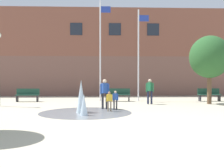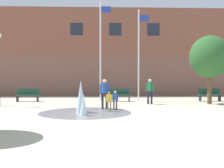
{
  "view_description": "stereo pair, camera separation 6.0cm",
  "coord_description": "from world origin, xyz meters",
  "px_view_note": "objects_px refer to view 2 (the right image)",
  "views": [
    {
      "loc": [
        -1.2,
        -8.19,
        1.66
      ],
      "look_at": [
        -0.59,
        7.26,
        1.3
      ],
      "focal_mm": 42.0,
      "sensor_mm": 36.0,
      "label": 1
    },
    {
      "loc": [
        -1.14,
        -8.19,
        1.66
      ],
      "look_at": [
        -0.59,
        7.26,
        1.3
      ],
      "focal_mm": 42.0,
      "sensor_mm": 36.0,
      "label": 2
    }
  ],
  "objects_px": {
    "park_bench_far_left": "(28,95)",
    "flagpole_left": "(101,48)",
    "park_bench_far_right": "(209,94)",
    "adult_in_red": "(150,89)",
    "flagpole_right": "(139,52)",
    "street_tree_near_building": "(210,57)",
    "park_bench_under_right_flagpole": "(119,95)",
    "child_with_pink_shirt": "(115,99)",
    "adult_near_bench": "(105,91)",
    "child_running": "(109,100)"
  },
  "relations": [
    {
      "from": "park_bench_far_left",
      "to": "flagpole_left",
      "type": "bearing_deg",
      "value": 5.24
    },
    {
      "from": "park_bench_far_left",
      "to": "flagpole_left",
      "type": "xyz_separation_m",
      "value": [
        5.12,
        0.47,
        3.37
      ]
    },
    {
      "from": "park_bench_far_right",
      "to": "adult_in_red",
      "type": "xyz_separation_m",
      "value": [
        -4.63,
        -1.95,
        0.45
      ]
    },
    {
      "from": "flagpole_right",
      "to": "street_tree_near_building",
      "type": "distance_m",
      "value": 4.92
    },
    {
      "from": "park_bench_under_right_flagpole",
      "to": "child_with_pink_shirt",
      "type": "height_order",
      "value": "child_with_pink_shirt"
    },
    {
      "from": "park_bench_far_right",
      "to": "adult_in_red",
      "type": "bearing_deg",
      "value": -157.13
    },
    {
      "from": "child_with_pink_shirt",
      "to": "adult_in_red",
      "type": "height_order",
      "value": "adult_in_red"
    },
    {
      "from": "adult_near_bench",
      "to": "park_bench_far_left",
      "type": "bearing_deg",
      "value": -74.12
    },
    {
      "from": "park_bench_under_right_flagpole",
      "to": "park_bench_far_right",
      "type": "bearing_deg",
      "value": -1.31
    },
    {
      "from": "park_bench_far_left",
      "to": "adult_in_red",
      "type": "xyz_separation_m",
      "value": [
        8.23,
        -2.08,
        0.45
      ]
    },
    {
      "from": "child_running",
      "to": "adult_in_red",
      "type": "bearing_deg",
      "value": 34.89
    },
    {
      "from": "child_running",
      "to": "flagpole_left",
      "type": "distance_m",
      "value": 6.91
    },
    {
      "from": "child_with_pink_shirt",
      "to": "flagpole_right",
      "type": "xyz_separation_m",
      "value": [
        2.0,
        5.43,
        2.96
      ]
    },
    {
      "from": "adult_in_red",
      "to": "flagpole_right",
      "type": "distance_m",
      "value": 3.66
    },
    {
      "from": "child_with_pink_shirt",
      "to": "child_running",
      "type": "distance_m",
      "value": 0.72
    },
    {
      "from": "adult_near_bench",
      "to": "child_with_pink_shirt",
      "type": "xyz_separation_m",
      "value": [
        0.55,
        -0.45,
        -0.35
      ]
    },
    {
      "from": "flagpole_right",
      "to": "street_tree_near_building",
      "type": "height_order",
      "value": "flagpole_right"
    },
    {
      "from": "child_running",
      "to": "flagpole_right",
      "type": "xyz_separation_m",
      "value": [
        2.33,
        6.07,
        2.96
      ]
    },
    {
      "from": "park_bench_far_right",
      "to": "child_running",
      "type": "distance_m",
      "value": 9.11
    },
    {
      "from": "adult_in_red",
      "to": "street_tree_near_building",
      "type": "distance_m",
      "value": 4.33
    },
    {
      "from": "park_bench_under_right_flagpole",
      "to": "adult_in_red",
      "type": "xyz_separation_m",
      "value": [
        1.82,
        -2.1,
        0.45
      ]
    },
    {
      "from": "street_tree_near_building",
      "to": "flagpole_left",
      "type": "bearing_deg",
      "value": 159.43
    },
    {
      "from": "child_with_pink_shirt",
      "to": "adult_in_red",
      "type": "xyz_separation_m",
      "value": [
        2.33,
        2.88,
        0.35
      ]
    },
    {
      "from": "child_running",
      "to": "street_tree_near_building",
      "type": "xyz_separation_m",
      "value": [
        6.47,
        3.47,
        2.4
      ]
    },
    {
      "from": "adult_near_bench",
      "to": "adult_in_red",
      "type": "height_order",
      "value": "same"
    },
    {
      "from": "child_running",
      "to": "park_bench_under_right_flagpole",
      "type": "bearing_deg",
      "value": 63.46
    },
    {
      "from": "street_tree_near_building",
      "to": "child_with_pink_shirt",
      "type": "bearing_deg",
      "value": -155.24
    },
    {
      "from": "park_bench_far_left",
      "to": "park_bench_under_right_flagpole",
      "type": "distance_m",
      "value": 6.42
    },
    {
      "from": "adult_in_red",
      "to": "child_running",
      "type": "relative_size",
      "value": 1.61
    },
    {
      "from": "adult_in_red",
      "to": "street_tree_near_building",
      "type": "height_order",
      "value": "street_tree_near_building"
    },
    {
      "from": "park_bench_under_right_flagpole",
      "to": "child_with_pink_shirt",
      "type": "xyz_separation_m",
      "value": [
        -0.52,
        -4.98,
        0.1
      ]
    },
    {
      "from": "adult_near_bench",
      "to": "child_running",
      "type": "xyz_separation_m",
      "value": [
        0.22,
        -1.09,
        -0.35
      ]
    },
    {
      "from": "flagpole_right",
      "to": "street_tree_near_building",
      "type": "bearing_deg",
      "value": -32.08
    },
    {
      "from": "park_bench_under_right_flagpole",
      "to": "street_tree_near_building",
      "type": "xyz_separation_m",
      "value": [
        5.63,
        -2.15,
        2.5
      ]
    },
    {
      "from": "park_bench_far_left",
      "to": "adult_in_red",
      "type": "height_order",
      "value": "adult_in_red"
    },
    {
      "from": "park_bench_under_right_flagpole",
      "to": "flagpole_right",
      "type": "xyz_separation_m",
      "value": [
        1.48,
        0.45,
        3.06
      ]
    },
    {
      "from": "adult_in_red",
      "to": "child_running",
      "type": "distance_m",
      "value": 4.42
    },
    {
      "from": "adult_near_bench",
      "to": "street_tree_near_building",
      "type": "xyz_separation_m",
      "value": [
        6.69,
        2.38,
        2.05
      ]
    },
    {
      "from": "child_running",
      "to": "flagpole_right",
      "type": "relative_size",
      "value": 0.15
    },
    {
      "from": "child_running",
      "to": "flagpole_left",
      "type": "xyz_separation_m",
      "value": [
        -0.45,
        6.07,
        3.27
      ]
    },
    {
      "from": "park_bench_under_right_flagpole",
      "to": "adult_near_bench",
      "type": "bearing_deg",
      "value": -103.23
    },
    {
      "from": "adult_near_bench",
      "to": "flagpole_left",
      "type": "distance_m",
      "value": 5.78
    },
    {
      "from": "flagpole_left",
      "to": "park_bench_under_right_flagpole",
      "type": "bearing_deg",
      "value": -19.18
    },
    {
      "from": "park_bench_under_right_flagpole",
      "to": "adult_near_bench",
      "type": "height_order",
      "value": "adult_near_bench"
    },
    {
      "from": "adult_in_red",
      "to": "flagpole_left",
      "type": "relative_size",
      "value": 0.22
    },
    {
      "from": "park_bench_far_left",
      "to": "adult_in_red",
      "type": "bearing_deg",
      "value": -14.19
    },
    {
      "from": "park_bench_far_right",
      "to": "adult_near_bench",
      "type": "height_order",
      "value": "adult_near_bench"
    },
    {
      "from": "park_bench_under_right_flagpole",
      "to": "park_bench_far_right",
      "type": "distance_m",
      "value": 6.45
    },
    {
      "from": "park_bench_far_right",
      "to": "adult_near_bench",
      "type": "distance_m",
      "value": 8.71
    },
    {
      "from": "adult_in_red",
      "to": "child_running",
      "type": "bearing_deg",
      "value": 176.13
    }
  ]
}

